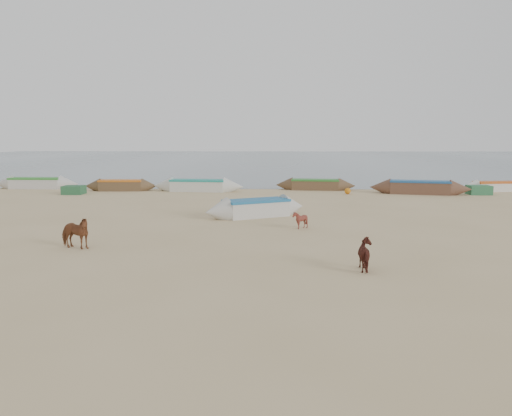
{
  "coord_description": "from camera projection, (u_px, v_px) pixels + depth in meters",
  "views": [
    {
      "loc": [
        0.71,
        -16.72,
        3.87
      ],
      "look_at": [
        0.0,
        4.0,
        1.0
      ],
      "focal_mm": 35.0,
      "sensor_mm": 36.0,
      "label": 1
    }
  ],
  "objects": [
    {
      "name": "ground",
      "position": [
        252.0,
        253.0,
        17.11
      ],
      "size": [
        140.0,
        140.0,
        0.0
      ],
      "primitive_type": "plane",
      "color": "tan",
      "rests_on": "ground"
    },
    {
      "name": "sea",
      "position": [
        270.0,
        159.0,
        98.29
      ],
      "size": [
        160.0,
        160.0,
        0.0
      ],
      "primitive_type": "plane",
      "color": "slate",
      "rests_on": "ground"
    },
    {
      "name": "cow_adult",
      "position": [
        74.0,
        233.0,
        17.68
      ],
      "size": [
        1.49,
        1.05,
        1.15
      ],
      "primitive_type": "imported",
      "rotation": [
        0.0,
        0.0,
        1.23
      ],
      "color": "brown",
      "rests_on": "ground"
    },
    {
      "name": "calf_front",
      "position": [
        300.0,
        220.0,
        21.64
      ],
      "size": [
        0.71,
        0.64,
        0.78
      ],
      "primitive_type": "imported",
      "rotation": [
        0.0,
        0.0,
        -1.58
      ],
      "color": "maroon",
      "rests_on": "ground"
    },
    {
      "name": "calf_right",
      "position": [
        368.0,
        255.0,
        14.79
      ],
      "size": [
        1.12,
        1.18,
        0.94
      ],
      "primitive_type": "imported",
      "rotation": [
        0.0,
        0.0,
        2.01
      ],
      "color": "#51221A",
      "rests_on": "ground"
    },
    {
      "name": "near_canoe",
      "position": [
        256.0,
        208.0,
        25.03
      ],
      "size": [
        5.44,
        3.8,
        0.87
      ],
      "primitive_type": null,
      "rotation": [
        0.0,
        0.0,
        0.5
      ],
      "color": "beige",
      "rests_on": "ground"
    },
    {
      "name": "waterline_canoes",
      "position": [
        267.0,
        186.0,
        37.08
      ],
      "size": [
        59.09,
        5.04,
        0.95
      ],
      "color": "brown",
      "rests_on": "ground"
    },
    {
      "name": "beach_clutter",
      "position": [
        323.0,
        189.0,
        35.92
      ],
      "size": [
        45.32,
        4.11,
        0.64
      ],
      "color": "#295B38",
      "rests_on": "ground"
    }
  ]
}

